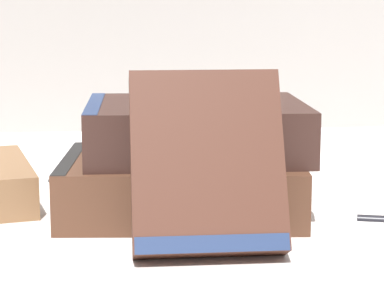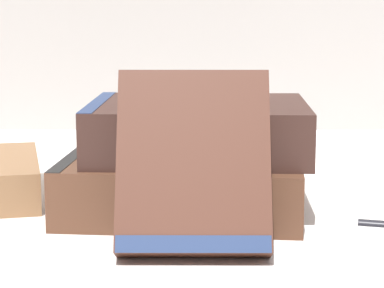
# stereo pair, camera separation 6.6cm
# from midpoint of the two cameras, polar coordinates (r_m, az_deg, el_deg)

# --- Properties ---
(ground_plane) EXTENTS (3.00, 3.00, 0.00)m
(ground_plane) POSITION_cam_midpoint_polar(r_m,az_deg,el_deg) (0.67, -0.75, -5.40)
(ground_plane) COLOR silver
(book_flat_bottom) EXTENTS (0.21, 0.16, 0.05)m
(book_flat_bottom) POSITION_cam_midpoint_polar(r_m,az_deg,el_deg) (0.68, 1.65, -2.96)
(book_flat_bottom) COLOR #4C2D1E
(book_flat_bottom) RESTS_ON ground_plane
(book_flat_top) EXTENTS (0.19, 0.15, 0.05)m
(book_flat_top) POSITION_cam_midpoint_polar(r_m,az_deg,el_deg) (0.68, 2.78, 1.04)
(book_flat_top) COLOR #331E19
(book_flat_top) RESTS_ON book_flat_bottom
(book_leaning_front) EXTENTS (0.11, 0.08, 0.13)m
(book_leaning_front) POSITION_cam_midpoint_polar(r_m,az_deg,el_deg) (0.57, 3.42, -1.87)
(book_leaning_front) COLOR #422319
(book_leaning_front) RESTS_ON ground_plane
(pocket_watch) EXTENTS (0.05, 0.05, 0.01)m
(pocket_watch) POSITION_cam_midpoint_polar(r_m,az_deg,el_deg) (0.66, 5.73, 2.89)
(pocket_watch) COLOR silver
(pocket_watch) RESTS_ON book_flat_top
(reading_glasses) EXTENTS (0.10, 0.06, 0.00)m
(reading_glasses) POSITION_cam_midpoint_polar(r_m,az_deg,el_deg) (0.83, -3.64, -2.25)
(reading_glasses) COLOR black
(reading_glasses) RESTS_ON ground_plane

